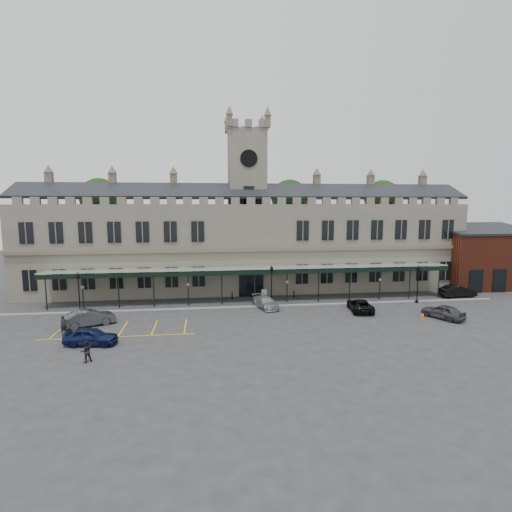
{
  "coord_description": "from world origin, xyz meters",
  "views": [
    {
      "loc": [
        -5.91,
        -39.97,
        12.16
      ],
      "look_at": [
        0.0,
        6.0,
        6.0
      ],
      "focal_mm": 28.0,
      "sensor_mm": 36.0,
      "label": 1
    }
  ],
  "objects": [
    {
      "name": "bollard_left",
      "position": [
        -2.6,
        9.69,
        0.46
      ],
      "size": [
        0.16,
        0.16,
        0.91
      ],
      "primitive_type": "cylinder",
      "color": "black",
      "rests_on": "ground"
    },
    {
      "name": "brick_annex",
      "position": [
        34.0,
        12.97,
        4.16
      ],
      "size": [
        12.4,
        8.36,
        9.23
      ],
      "color": "#5C2316",
      "rests_on": "ground"
    },
    {
      "name": "station_building",
      "position": [
        0.0,
        15.91,
        6.47
      ],
      "size": [
        60.0,
        10.36,
        17.3
      ],
      "color": "#625D52",
      "rests_on": "ground"
    },
    {
      "name": "lamp_post_left",
      "position": [
        -19.86,
        5.4,
        2.74
      ],
      "size": [
        0.44,
        0.44,
        4.63
      ],
      "color": "black",
      "rests_on": "ground"
    },
    {
      "name": "bollard_right",
      "position": [
        5.41,
        9.52,
        0.44
      ],
      "size": [
        0.16,
        0.16,
        0.88
      ],
      "primitive_type": "cylinder",
      "color": "black",
      "rests_on": "ground"
    },
    {
      "name": "tree_behind_left",
      "position": [
        -22.0,
        25.0,
        12.81
      ],
      "size": [
        6.0,
        6.0,
        16.0
      ],
      "color": "#332314",
      "rests_on": "ground"
    },
    {
      "name": "lamp_post_right",
      "position": [
        19.81,
        4.96,
        2.77
      ],
      "size": [
        0.44,
        0.44,
        4.67
      ],
      "color": "black",
      "rests_on": "ground"
    },
    {
      "name": "car_van",
      "position": [
        11.41,
        2.2,
        0.68
      ],
      "size": [
        2.93,
        5.18,
        1.36
      ],
      "primitive_type": "imported",
      "rotation": [
        0.0,
        0.0,
        3.0
      ],
      "color": "black",
      "rests_on": "ground"
    },
    {
      "name": "lamp_post_mid",
      "position": [
        1.73,
        5.3,
        2.94
      ],
      "size": [
        0.47,
        0.47,
        4.96
      ],
      "color": "black",
      "rests_on": "ground"
    },
    {
      "name": "traffic_cone",
      "position": [
        16.79,
        -1.57,
        0.33
      ],
      "size": [
        0.42,
        0.42,
        0.67
      ],
      "rotation": [
        0.0,
        0.0,
        0.32
      ],
      "color": "#DD4907",
      "rests_on": "ground"
    },
    {
      "name": "tree_behind_right",
      "position": [
        24.0,
        25.0,
        12.81
      ],
      "size": [
        6.0,
        6.0,
        16.0
      ],
      "color": "#332314",
      "rests_on": "ground"
    },
    {
      "name": "car_left_a",
      "position": [
        -15.81,
        -5.29,
        0.77
      ],
      "size": [
        4.7,
        2.38,
        1.53
      ],
      "primitive_type": "imported",
      "rotation": [
        0.0,
        0.0,
        1.44
      ],
      "color": "#0E153D",
      "rests_on": "ground"
    },
    {
      "name": "car_left_b",
      "position": [
        -17.5,
        0.4,
        0.82
      ],
      "size": [
        5.24,
        3.77,
        1.64
      ],
      "primitive_type": "imported",
      "rotation": [
        0.0,
        0.0,
        2.03
      ],
      "color": "#383A3F",
      "rests_on": "ground"
    },
    {
      "name": "car_taxi",
      "position": [
        1.0,
        4.94,
        0.67
      ],
      "size": [
        3.08,
        4.93,
        1.33
      ],
      "primitive_type": "imported",
      "rotation": [
        0.0,
        0.0,
        0.29
      ],
      "color": "#96989D",
      "rests_on": "ground"
    },
    {
      "name": "sign_board",
      "position": [
        1.51,
        9.51,
        0.58
      ],
      "size": [
        0.69,
        0.06,
        1.19
      ],
      "rotation": [
        0.0,
        0.0,
        0.0
      ],
      "color": "black",
      "rests_on": "ground"
    },
    {
      "name": "car_right_b",
      "position": [
        26.64,
        7.13,
        0.79
      ],
      "size": [
        4.89,
        2.04,
        1.57
      ],
      "primitive_type": "imported",
      "rotation": [
        0.0,
        0.0,
        1.65
      ],
      "color": "black",
      "rests_on": "ground"
    },
    {
      "name": "parking_markings",
      "position": [
        -14.0,
        -1.5,
        0.0
      ],
      "size": [
        16.0,
        6.0,
        0.01
      ],
      "primitive_type": null,
      "color": "gold",
      "rests_on": "ground"
    },
    {
      "name": "person_a",
      "position": [
        -19.2,
        -1.78,
        0.85
      ],
      "size": [
        0.72,
        0.73,
        1.7
      ],
      "primitive_type": "imported",
      "rotation": [
        0.0,
        0.0,
        0.81
      ],
      "color": "black",
      "rests_on": "ground"
    },
    {
      "name": "person_b",
      "position": [
        -15.12,
        -9.15,
        0.87
      ],
      "size": [
        1.04,
        0.94,
        1.73
      ],
      "primitive_type": "imported",
      "rotation": [
        0.0,
        0.0,
        3.57
      ],
      "color": "black",
      "rests_on": "ground"
    },
    {
      "name": "clock_tower",
      "position": [
        0.0,
        16.0,
        13.11
      ],
      "size": [
        5.6,
        5.6,
        24.8
      ],
      "color": "#625D52",
      "rests_on": "ground"
    },
    {
      "name": "canopy",
      "position": [
        0.0,
        7.46,
        2.4
      ],
      "size": [
        50.0,
        4.1,
        4.3
      ],
      "color": "#8C9E93",
      "rests_on": "ground"
    },
    {
      "name": "ground",
      "position": [
        0.0,
        0.0,
        0.0
      ],
      "size": [
        140.0,
        140.0,
        0.0
      ],
      "primitive_type": "plane",
      "color": "#2C2C2F"
    },
    {
      "name": "tree_behind_mid",
      "position": [
        8.0,
        25.0,
        12.81
      ],
      "size": [
        6.0,
        6.0,
        16.0
      ],
      "color": "#332314",
      "rests_on": "ground"
    },
    {
      "name": "car_right_a",
      "position": [
        19.0,
        -1.72,
        0.76
      ],
      "size": [
        3.6,
        4.77,
        1.51
      ],
      "primitive_type": "imported",
      "rotation": [
        0.0,
        0.0,
        3.61
      ],
      "color": "#383A3F",
      "rests_on": "ground"
    },
    {
      "name": "kerb",
      "position": [
        0.0,
        5.5,
        0.06
      ],
      "size": [
        60.0,
        0.4,
        0.12
      ],
      "primitive_type": "cube",
      "color": "gray",
      "rests_on": "ground"
    }
  ]
}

